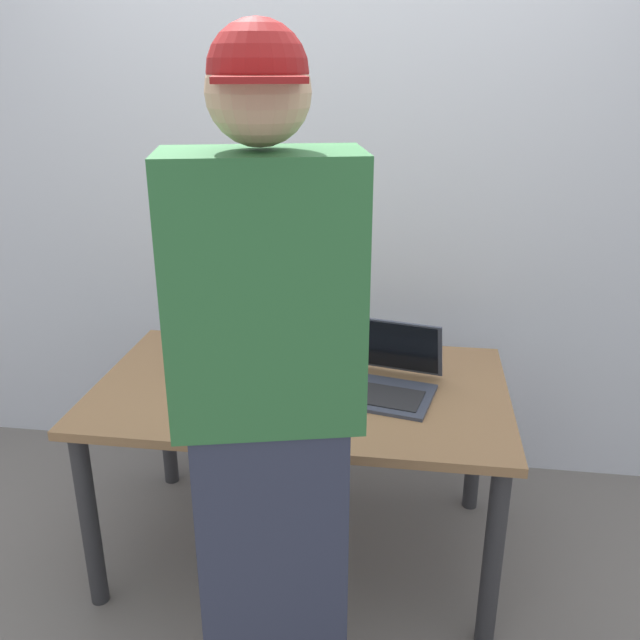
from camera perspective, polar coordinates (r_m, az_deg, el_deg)
ground_plane at (r=2.78m, az=-1.47°, el=-18.61°), size 8.00×8.00×0.00m
desk at (r=2.43m, az=-1.60°, el=-7.39°), size 1.44×0.85×0.70m
laptop at (r=2.36m, az=5.42°, el=-4.68°), size 0.42×0.41×0.23m
beer_bottle_green at (r=2.48m, az=-7.28°, el=-1.95°), size 0.07×0.07×0.28m
beer_bottle_amber at (r=2.53m, az=-10.75°, el=-1.32°), size 0.06×0.06×0.32m
beer_bottle_brown at (r=2.51m, az=-9.09°, el=-1.71°), size 0.07×0.07×0.29m
person_figure at (r=1.66m, az=-4.33°, el=-8.82°), size 0.48×0.37×1.85m
back_wall at (r=2.91m, az=0.76°, el=11.73°), size 6.00×0.10×2.60m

